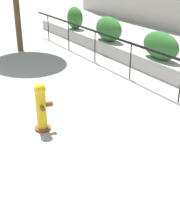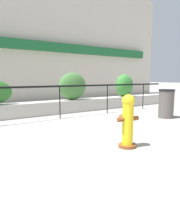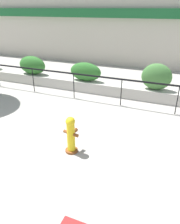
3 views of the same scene
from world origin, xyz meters
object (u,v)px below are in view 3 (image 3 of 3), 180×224
(hedge_bush_1, at_px, (32,65))
(hedge_bush_2, at_px, (86,72))
(hedge_bush_3, at_px, (156,77))
(fire_hydrant, at_px, (71,134))

(hedge_bush_1, height_order, hedge_bush_2, hedge_bush_1)
(hedge_bush_3, bearing_deg, hedge_bush_1, 180.00)
(hedge_bush_1, bearing_deg, fire_hydrant, -45.43)
(hedge_bush_2, distance_m, hedge_bush_3, 3.25)
(hedge_bush_3, distance_m, fire_hydrant, 5.04)
(hedge_bush_3, xyz_separation_m, fire_hydrant, (-1.60, -4.75, -0.51))
(hedge_bush_1, relative_size, fire_hydrant, 1.41)
(hedge_bush_1, height_order, fire_hydrant, hedge_bush_1)
(fire_hydrant, bearing_deg, hedge_bush_3, 71.43)
(hedge_bush_2, relative_size, fire_hydrant, 1.43)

